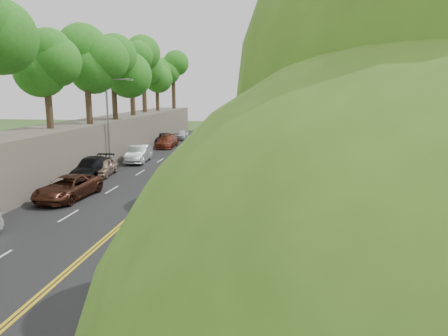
# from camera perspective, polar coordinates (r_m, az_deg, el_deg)

# --- Properties ---
(ground) EXTENTS (140.00, 140.00, 0.00)m
(ground) POSITION_cam_1_polar(r_m,az_deg,el_deg) (21.54, -4.10, -7.68)
(ground) COLOR #33511E
(ground) RESTS_ON ground
(road) EXTENTS (11.20, 66.00, 0.04)m
(road) POSITION_cam_1_polar(r_m,az_deg,el_deg) (36.91, -7.71, 0.19)
(road) COLOR black
(road) RESTS_ON ground
(sidewalk) EXTENTS (4.20, 66.00, 0.05)m
(sidewalk) POSITION_cam_1_polar(r_m,az_deg,el_deg) (35.69, 4.72, -0.11)
(sidewalk) COLOR gray
(sidewalk) RESTS_ON ground
(jersey_barrier) EXTENTS (0.42, 66.00, 0.60)m
(jersey_barrier) POSITION_cam_1_polar(r_m,az_deg,el_deg) (35.81, 1.04, 0.41)
(jersey_barrier) COLOR #B5CA2D
(jersey_barrier) RESTS_ON ground
(rock_embankment) EXTENTS (5.00, 66.00, 4.00)m
(rock_embankment) POSITION_cam_1_polar(r_m,az_deg,el_deg) (39.48, -19.23, 3.28)
(rock_embankment) COLOR #595147
(rock_embankment) RESTS_ON ground
(chainlink_fence) EXTENTS (0.04, 66.00, 2.00)m
(chainlink_fence) POSITION_cam_1_polar(r_m,az_deg,el_deg) (35.48, 8.13, 1.35)
(chainlink_fence) COLOR slate
(chainlink_fence) RESTS_ON ground
(trees_embankment) EXTENTS (6.40, 66.00, 13.00)m
(trees_embankment) POSITION_cam_1_polar(r_m,az_deg,el_deg) (39.12, -19.36, 15.71)
(trees_embankment) COLOR #318920
(trees_embankment) RESTS_ON rock_embankment
(trees_fenceside) EXTENTS (7.00, 66.00, 14.00)m
(trees_fenceside) POSITION_cam_1_polar(r_m,az_deg,el_deg) (35.10, 12.31, 10.95)
(trees_fenceside) COLOR #578A26
(trees_fenceside) RESTS_ON ground
(streetlight) EXTENTS (2.52, 0.22, 8.00)m
(streetlight) POSITION_cam_1_polar(r_m,az_deg,el_deg) (37.06, -15.94, 7.11)
(streetlight) COLOR gray
(streetlight) RESTS_ON ground
(signpost) EXTENTS (0.62, 0.09, 3.10)m
(signpost) POSITION_cam_1_polar(r_m,az_deg,el_deg) (17.94, -2.80, -4.96)
(signpost) COLOR gray
(signpost) RESTS_ON sidewalk
(construction_barrel) EXTENTS (0.55, 0.55, 0.91)m
(construction_barrel) POSITION_cam_1_polar(r_m,az_deg,el_deg) (46.43, 7.54, 3.02)
(construction_barrel) COLOR orange
(construction_barrel) RESTS_ON sidewalk
(concrete_block) EXTENTS (1.27, 1.04, 0.76)m
(concrete_block) POSITION_cam_1_polar(r_m,az_deg,el_deg) (23.88, 7.55, -4.80)
(concrete_block) COLOR slate
(concrete_block) RESTS_ON sidewalk
(car_2) EXTENTS (2.82, 5.44, 1.46)m
(car_2) POSITION_cam_1_polar(r_m,az_deg,el_deg) (27.50, -21.38, -2.62)
(car_2) COLOR #50271A
(car_2) RESTS_ON road
(car_3) EXTENTS (2.34, 5.56, 1.60)m
(car_3) POSITION_cam_1_polar(r_m,az_deg,el_deg) (33.52, -18.52, 0.04)
(car_3) COLOR black
(car_3) RESTS_ON road
(car_4) EXTENTS (2.01, 4.17, 1.37)m
(car_4) POSITION_cam_1_polar(r_m,az_deg,el_deg) (34.08, -16.95, 0.11)
(car_4) COLOR tan
(car_4) RESTS_ON road
(car_5) EXTENTS (2.16, 5.07, 1.63)m
(car_5) POSITION_cam_1_polar(r_m,az_deg,el_deg) (39.61, -12.07, 2.00)
(car_5) COLOR silver
(car_5) RESTS_ON road
(car_6) EXTENTS (2.57, 4.95, 1.33)m
(car_6) POSITION_cam_1_polar(r_m,az_deg,el_deg) (53.16, -8.76, 4.21)
(car_6) COLOR black
(car_6) RESTS_ON road
(car_7) EXTENTS (2.26, 5.15, 1.47)m
(car_7) POSITION_cam_1_polar(r_m,az_deg,el_deg) (49.33, -8.12, 3.79)
(car_7) COLOR brown
(car_7) RESTS_ON road
(car_8) EXTENTS (1.80, 4.12, 1.38)m
(car_8) POSITION_cam_1_polar(r_m,az_deg,el_deg) (57.22, -6.09, 4.78)
(car_8) COLOR silver
(car_8) RESTS_ON road
(painter_0) EXTENTS (0.91, 1.09, 1.91)m
(painter_0) POSITION_cam_1_polar(r_m,az_deg,el_deg) (28.92, 0.52, -0.73)
(painter_0) COLOR gold
(painter_0) RESTS_ON sidewalk
(painter_1) EXTENTS (0.45, 0.65, 1.73)m
(painter_1) POSITION_cam_1_polar(r_m,az_deg,el_deg) (30.30, 2.17, -0.37)
(painter_1) COLOR silver
(painter_1) RESTS_ON sidewalk
(painter_2) EXTENTS (0.67, 0.81, 1.53)m
(painter_2) POSITION_cam_1_polar(r_m,az_deg,el_deg) (22.11, -1.70, -4.95)
(painter_2) COLOR black
(painter_2) RESTS_ON sidewalk
(painter_3) EXTENTS (0.73, 1.12, 1.63)m
(painter_3) POSITION_cam_1_polar(r_m,az_deg,el_deg) (29.97, 0.76, -0.60)
(painter_3) COLOR #99433D
(painter_3) RESTS_ON sidewalk
(person_far) EXTENTS (1.06, 0.68, 1.67)m
(person_far) POSITION_cam_1_polar(r_m,az_deg,el_deg) (37.03, 7.40, 1.59)
(person_far) COLOR black
(person_far) RESTS_ON sidewalk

